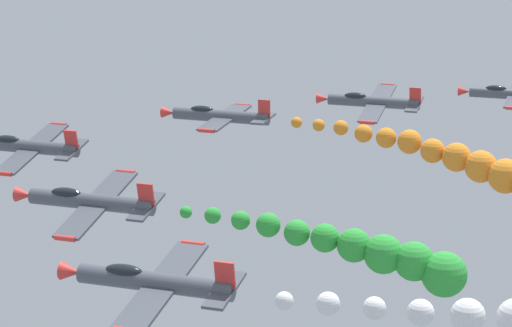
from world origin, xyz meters
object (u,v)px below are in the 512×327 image
airplane_right_inner (219,116)px  airplane_right_outer (372,101)px  airplane_high_slot (512,94)px  airplane_left_outer (152,281)px  airplane_lead (26,146)px  airplane_left_inner (89,201)px

airplane_right_inner → airplane_right_outer: bearing=-40.9°
airplane_right_outer → airplane_high_slot: size_ratio=1.00×
airplane_right_inner → airplane_left_outer: 39.37m
airplane_right_outer → airplane_high_slot: 16.83m
airplane_right_outer → airplane_high_slot: airplane_right_outer is taller
airplane_lead → airplane_right_inner: 17.98m
airplane_high_slot → airplane_left_outer: bearing=168.2°
airplane_left_outer → airplane_high_slot: size_ratio=1.00×
airplane_right_outer → airplane_lead: bearing=139.3°
airplane_right_inner → airplane_left_outer: airplane_right_inner is taller
airplane_lead → airplane_right_inner: size_ratio=1.00×
airplane_left_outer → airplane_right_inner: bearing=15.3°
airplane_left_outer → airplane_high_slot: 63.59m
airplane_left_inner → airplane_right_inner: bearing=1.4°
airplane_lead → airplane_right_outer: 34.91m
airplane_right_inner → airplane_high_slot: (24.29, -23.37, -0.96)m
airplane_left_inner → airplane_right_outer: bearing=-14.9°
airplane_lead → airplane_left_outer: (-24.29, -22.07, -0.30)m
airplane_left_outer → airplane_right_outer: 50.76m
airplane_left_inner → airplane_right_outer: airplane_right_outer is taller
airplane_lead → airplane_high_slot: (37.96, -35.04, -0.36)m
airplane_left_inner → airplane_left_outer: size_ratio=1.00×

